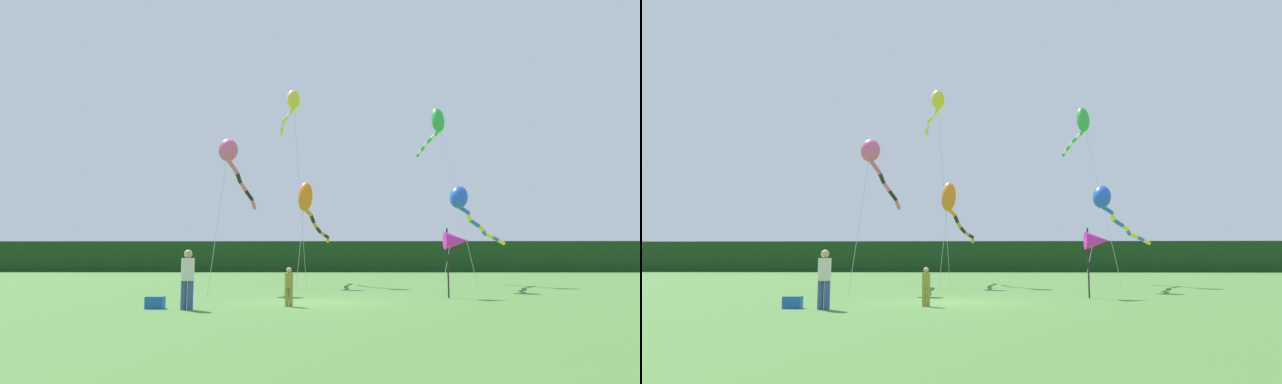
{
  "view_description": "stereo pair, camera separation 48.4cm",
  "coord_description": "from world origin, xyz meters",
  "views": [
    {
      "loc": [
        0.37,
        -18.39,
        1.45
      ],
      "look_at": [
        0.0,
        6.0,
        4.58
      ],
      "focal_mm": 29.65,
      "sensor_mm": 36.0,
      "label": 1
    },
    {
      "loc": [
        0.85,
        -18.37,
        1.45
      ],
      "look_at": [
        0.0,
        6.0,
        4.58
      ],
      "focal_mm": 29.65,
      "sensor_mm": 36.0,
      "label": 2
    }
  ],
  "objects": [
    {
      "name": "distant_treeline",
      "position": [
        0.0,
        45.0,
        1.8
      ],
      "size": [
        108.0,
        2.13,
        3.6
      ],
      "primitive_type": "cube",
      "color": "#193D19",
      "rests_on": "ground"
    },
    {
      "name": "kite_rainbow",
      "position": [
        -4.22,
        6.47,
        6.2
      ],
      "size": [
        0.99,
        9.11,
        7.16
      ],
      "color": "#B2B2B2",
      "rests_on": "ground"
    },
    {
      "name": "cooler_box",
      "position": [
        -4.79,
        -2.45,
        0.18
      ],
      "size": [
        0.54,
        0.32,
        0.35
      ],
      "primitive_type": "cube",
      "color": "#1959B2",
      "rests_on": "ground"
    },
    {
      "name": "kite_blue",
      "position": [
        7.16,
        7.69,
        4.09
      ],
      "size": [
        5.51,
        8.17,
        5.12
      ],
      "color": "#B2B2B2",
      "rests_on": "ground"
    },
    {
      "name": "kite_yellow",
      "position": [
        -1.91,
        14.23,
        11.33
      ],
      "size": [
        2.17,
        7.16,
        12.22
      ],
      "color": "#B2B2B2",
      "rests_on": "ground"
    },
    {
      "name": "person_child",
      "position": [
        -0.86,
        -1.67,
        0.68
      ],
      "size": [
        0.27,
        0.27,
        1.21
      ],
      "color": "olive",
      "rests_on": "ground"
    },
    {
      "name": "ground_plane",
      "position": [
        0.0,
        0.0,
        0.0
      ],
      "size": [
        120.0,
        120.0,
        0.0
      ],
      "primitive_type": "plane",
      "color": "#477533"
    },
    {
      "name": "banner_flag_pole",
      "position": [
        5.31,
        2.11,
        2.16
      ],
      "size": [
        0.9,
        0.7,
        2.65
      ],
      "color": "black",
      "rests_on": "ground"
    },
    {
      "name": "person_adult",
      "position": [
        -3.75,
        -2.81,
        0.97
      ],
      "size": [
        0.38,
        0.38,
        1.74
      ],
      "color": "#334C8C",
      "rests_on": "ground"
    },
    {
      "name": "kite_green",
      "position": [
        7.24,
        14.23,
        9.99
      ],
      "size": [
        1.69,
        8.06,
        11.07
      ],
      "color": "#B2B2B2",
      "rests_on": "ground"
    },
    {
      "name": "kite_orange",
      "position": [
        -0.69,
        10.3,
        4.42
      ],
      "size": [
        1.77,
        8.25,
        5.67
      ],
      "color": "#B2B2B2",
      "rests_on": "ground"
    }
  ]
}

